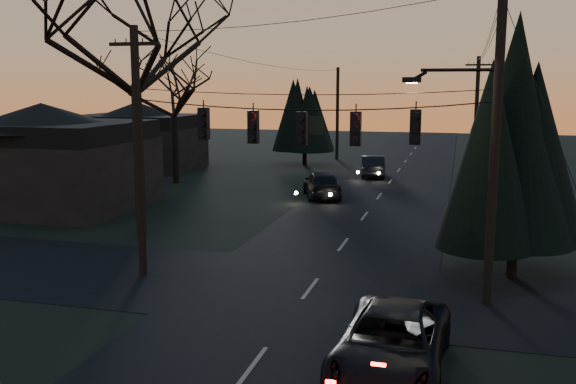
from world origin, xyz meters
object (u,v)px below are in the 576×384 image
(suv_near, at_px, (392,344))
(sedan_oncoming_a, at_px, (322,184))
(utility_pole_far_r, at_px, (473,177))
(sedan_oncoming_b, at_px, (373,166))
(bare_tree_left, at_px, (134,34))
(evergreen_right, at_px, (519,142))
(utility_pole_left, at_px, (143,275))
(utility_pole_far_l, at_px, (337,159))
(utility_pole_right, at_px, (486,304))

(suv_near, bearing_deg, sedan_oncoming_a, 108.33)
(utility_pole_far_r, distance_m, sedan_oncoming_b, 7.30)
(utility_pole_far_r, relative_size, sedan_oncoming_a, 1.81)
(bare_tree_left, distance_m, evergreen_right, 15.87)
(utility_pole_left, distance_m, evergreen_right, 13.63)
(utility_pole_far_l, relative_size, suv_near, 1.54)
(evergreen_right, bearing_deg, bare_tree_left, 172.08)
(utility_pole_far_l, xyz_separation_m, bare_tree_left, (-2.81, -30.78, 8.64))
(utility_pole_left, relative_size, sedan_oncoming_b, 1.85)
(evergreen_right, height_order, sedan_oncoming_b, evergreen_right)
(evergreen_right, bearing_deg, utility_pole_far_r, 92.11)
(sedan_oncoming_a, bearing_deg, evergreen_right, 105.84)
(utility_pole_left, relative_size, bare_tree_left, 0.69)
(utility_pole_far_l, height_order, sedan_oncoming_a, utility_pole_far_l)
(suv_near, bearing_deg, utility_pole_far_l, 104.75)
(utility_pole_right, bearing_deg, utility_pole_far_r, 90.00)
(utility_pole_far_l, xyz_separation_m, sedan_oncoming_a, (2.80, -19.32, 0.80))
(bare_tree_left, distance_m, sedan_oncoming_a, 14.98)
(utility_pole_left, xyz_separation_m, utility_pole_far_r, (11.50, 28.00, 0.00))
(utility_pole_right, height_order, utility_pole_left, utility_pole_right)
(utility_pole_far_r, bearing_deg, sedan_oncoming_a, -127.54)
(utility_pole_right, height_order, suv_near, utility_pole_right)
(utility_pole_left, distance_m, suv_near, 10.75)
(utility_pole_far_r, height_order, suv_near, utility_pole_far_r)
(utility_pole_left, xyz_separation_m, sedan_oncoming_b, (4.50, 26.07, 0.76))
(utility_pole_right, bearing_deg, utility_pole_left, 180.00)
(evergreen_right, relative_size, sedan_oncoming_b, 1.78)
(utility_pole_left, height_order, evergreen_right, evergreen_right)
(utility_pole_far_r, xyz_separation_m, bare_tree_left, (-14.31, -22.78, 8.64))
(utility_pole_left, distance_m, sedan_oncoming_b, 26.47)
(bare_tree_left, relative_size, suv_near, 2.37)
(utility_pole_left, bearing_deg, suv_near, -30.98)
(bare_tree_left, bearing_deg, evergreen_right, -7.92)
(utility_pole_right, xyz_separation_m, sedan_oncoming_a, (-8.70, 16.68, 0.80))
(bare_tree_left, height_order, evergreen_right, bare_tree_left)
(sedan_oncoming_b, bearing_deg, suv_near, 89.82)
(utility_pole_left, height_order, suv_near, utility_pole_left)
(utility_pole_far_r, height_order, bare_tree_left, bare_tree_left)
(sedan_oncoming_a, xyz_separation_m, sedan_oncoming_b, (1.70, 9.39, -0.04))
(utility_pole_far_r, bearing_deg, utility_pole_far_l, 145.18)
(utility_pole_right, relative_size, utility_pole_left, 1.18)
(utility_pole_left, xyz_separation_m, evergreen_right, (12.42, 3.10, 4.68))
(utility_pole_right, bearing_deg, evergreen_right, 73.55)
(bare_tree_left, bearing_deg, sedan_oncoming_b, 70.67)
(utility_pole_right, bearing_deg, utility_pole_far_l, 107.72)
(utility_pole_far_r, relative_size, suv_near, 1.63)
(evergreen_right, bearing_deg, suv_near, -110.45)
(utility_pole_left, xyz_separation_m, sedan_oncoming_a, (2.80, 16.68, 0.80))
(utility_pole_far_l, bearing_deg, utility_pole_left, -90.00)
(utility_pole_far_r, xyz_separation_m, utility_pole_far_l, (-11.50, 8.00, 0.00))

